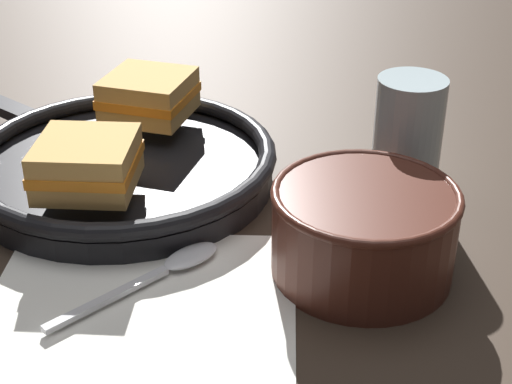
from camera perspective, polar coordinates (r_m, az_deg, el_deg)
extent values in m
plane|color=#382B21|center=(0.70, -1.03, -4.93)|extent=(4.00, 4.00, 0.00)
cube|color=white|center=(0.65, -8.41, -8.06)|extent=(0.28, 0.25, 0.00)
cylinder|color=#4C2319|center=(0.67, 7.82, -2.97)|extent=(0.15, 0.15, 0.08)
cylinder|color=gold|center=(0.65, 7.97, -1.02)|extent=(0.14, 0.14, 0.01)
torus|color=#4C2319|center=(0.65, 8.04, -0.18)|extent=(0.16, 0.16, 0.01)
cube|color=silver|center=(0.65, -10.72, -7.61)|extent=(0.10, 0.07, 0.01)
ellipsoid|color=silver|center=(0.69, -4.75, -4.73)|extent=(0.06, 0.05, 0.01)
cylinder|color=black|center=(0.82, -9.51, 1.36)|extent=(0.30, 0.30, 0.02)
torus|color=black|center=(0.81, -9.63, 2.66)|extent=(0.31, 0.31, 0.02)
cube|color=tan|center=(0.74, -12.09, 1.05)|extent=(0.10, 0.10, 0.02)
cube|color=orange|center=(0.73, -12.20, 2.02)|extent=(0.10, 0.10, 0.01)
cube|color=tan|center=(0.72, -12.32, 3.01)|extent=(0.10, 0.10, 0.02)
cube|color=tan|center=(0.87, -7.74, 6.13)|extent=(0.11, 0.11, 0.02)
cube|color=orange|center=(0.87, -7.80, 6.98)|extent=(0.12, 0.12, 0.01)
cube|color=tan|center=(0.86, -7.87, 7.83)|extent=(0.11, 0.11, 0.02)
cylinder|color=silver|center=(0.77, 10.92, 3.59)|extent=(0.07, 0.07, 0.13)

